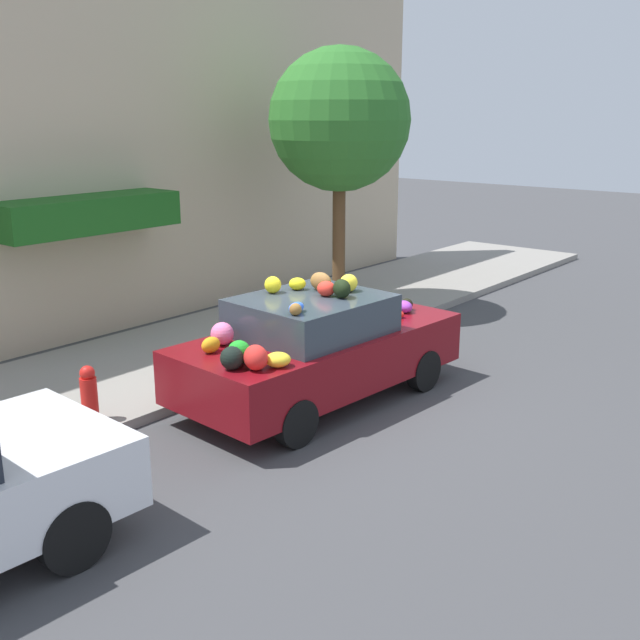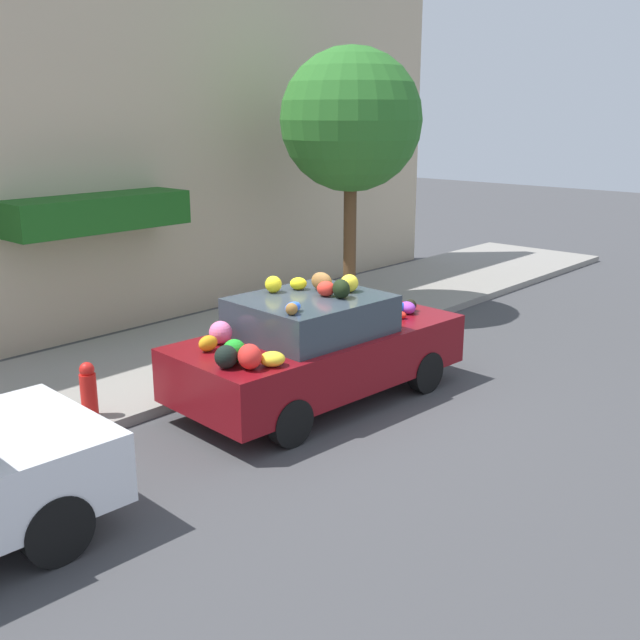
% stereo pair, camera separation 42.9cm
% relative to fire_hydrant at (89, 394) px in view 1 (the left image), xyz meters
% --- Properties ---
extents(ground_plane, '(60.00, 60.00, 0.00)m').
position_rel_fire_hydrant_xyz_m(ground_plane, '(2.55, -1.45, -0.48)').
color(ground_plane, '#424244').
extents(sidewalk_curb, '(24.00, 3.20, 0.13)m').
position_rel_fire_hydrant_xyz_m(sidewalk_curb, '(2.55, 1.25, -0.41)').
color(sidewalk_curb, gray).
rests_on(sidewalk_curb, ground).
extents(building_facade, '(18.00, 1.20, 6.47)m').
position_rel_fire_hydrant_xyz_m(building_facade, '(2.53, 3.47, 2.71)').
color(building_facade, '#C6B293').
rests_on(building_facade, ground).
extents(street_tree, '(2.57, 2.57, 4.74)m').
position_rel_fire_hydrant_xyz_m(street_tree, '(6.27, 1.13, 3.10)').
color(street_tree, brown).
rests_on(street_tree, sidewalk_curb).
extents(fire_hydrant, '(0.20, 0.20, 0.70)m').
position_rel_fire_hydrant_xyz_m(fire_hydrant, '(0.00, 0.00, 0.00)').
color(fire_hydrant, red).
rests_on(fire_hydrant, sidewalk_curb).
extents(art_car, '(4.12, 1.99, 1.70)m').
position_rel_fire_hydrant_xyz_m(art_car, '(2.50, -1.48, 0.28)').
color(art_car, maroon).
rests_on(art_car, ground).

